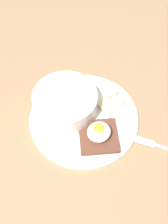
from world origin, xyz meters
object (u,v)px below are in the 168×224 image
object	(u,v)px
banana_slice_front	(106,105)
poached_egg	(100,131)
oatmeal_bowl	(66,102)
banana_slice_left	(118,102)
toast_slice	(99,136)
knife	(155,145)
banana_slice_right	(114,113)
banana_slice_back	(111,92)

from	to	relation	value
banana_slice_front	poached_egg	bearing A→B (deg)	46.69
oatmeal_bowl	banana_slice_left	size ratio (longest dim) A/B	4.49
toast_slice	knife	world-z (taller)	toast_slice
poached_egg	banana_slice_front	xyz separation A→B (cm)	(-5.96, -6.32, -2.29)
banana_slice_right	knife	xyz separation A→B (cm)	(-3.75, 11.06, -1.18)
banana_slice_front	banana_slice_left	distance (cm)	3.07
poached_egg	banana_slice_front	distance (cm)	8.99
banana_slice_left	banana_slice_right	xyz separation A→B (cm)	(2.59, 2.32, 0.05)
toast_slice	banana_slice_front	bearing A→B (deg)	-132.84
banana_slice_left	banana_slice_front	bearing A→B (deg)	-9.34
banana_slice_front	banana_slice_back	distance (cm)	4.29
banana_slice_back	knife	xyz separation A→B (cm)	(-1.01, 16.74, -1.27)
oatmeal_bowl	toast_slice	world-z (taller)	oatmeal_bowl
oatmeal_bowl	toast_slice	bearing A→B (deg)	105.27
oatmeal_bowl	poached_egg	xyz separation A→B (cm)	(-2.81, 10.56, -0.02)
banana_slice_right	knife	world-z (taller)	banana_slice_right
poached_egg	banana_slice_front	bearing A→B (deg)	-133.31
banana_slice_left	banana_slice_back	bearing A→B (deg)	-92.62
banana_slice_back	oatmeal_bowl	bearing A→B (deg)	-6.52
oatmeal_bowl	knife	distance (cm)	22.54
banana_slice_right	knife	bearing A→B (deg)	108.72
toast_slice	banana_slice_left	xyz separation A→B (cm)	(-8.91, -5.84, -0.08)
poached_egg	banana_slice_right	world-z (taller)	poached_egg
poached_egg	banana_slice_left	bearing A→B (deg)	-147.05
oatmeal_bowl	knife	bearing A→B (deg)	125.59
banana_slice_left	knife	distance (cm)	13.47
banana_slice_left	toast_slice	bearing A→B (deg)	33.27
oatmeal_bowl	banana_slice_left	xyz separation A→B (cm)	(-11.80, 4.73, -2.40)
toast_slice	knife	size ratio (longest dim) A/B	0.99
banana_slice_back	knife	distance (cm)	16.82
toast_slice	banana_slice_front	world-z (taller)	banana_slice_front
poached_egg	banana_slice_left	world-z (taller)	poached_egg
oatmeal_bowl	banana_slice_right	size ratio (longest dim) A/B	4.04
toast_slice	banana_slice_back	xyz separation A→B (cm)	(-9.06, -9.21, 0.05)
banana_slice_front	banana_slice_right	size ratio (longest dim) A/B	1.08
banana_slice_back	banana_slice_right	distance (cm)	6.31
banana_slice_left	banana_slice_back	xyz separation A→B (cm)	(-0.15, -3.37, 0.13)
banana_slice_front	banana_slice_back	bearing A→B (deg)	-137.92
banana_slice_left	banana_slice_back	world-z (taller)	banana_slice_back
banana_slice_back	knife	size ratio (longest dim) A/B	0.31
banana_slice_back	knife	bearing A→B (deg)	93.44
toast_slice	banana_slice_back	distance (cm)	12.92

